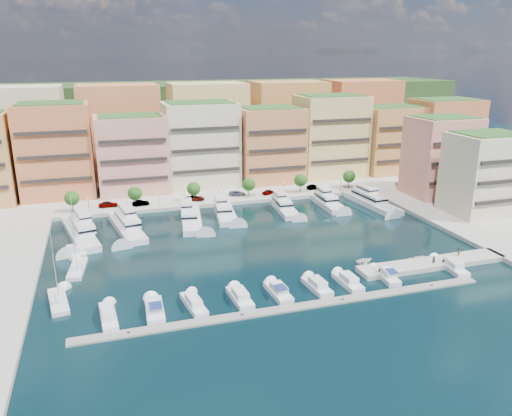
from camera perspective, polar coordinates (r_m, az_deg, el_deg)
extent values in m
plane|color=black|center=(112.05, 0.14, -4.11)|extent=(400.00, 400.00, 0.00)
cube|color=#9E998E|center=(169.49, -6.18, 3.27)|extent=(220.00, 64.00, 2.00)
cube|color=#9E998E|center=(136.97, 26.86, -2.00)|extent=(34.00, 76.00, 2.00)
cube|color=#203D19|center=(215.71, -8.73, 6.22)|extent=(240.00, 40.00, 58.00)
cube|color=gray|center=(85.50, 4.35, -11.37)|extent=(72.00, 2.20, 0.35)
cube|color=#9E998E|center=(106.98, 19.48, -6.24)|extent=(32.00, 5.00, 2.00)
cube|color=#C66742|center=(154.35, -21.89, 6.04)|extent=(20.00, 16.00, 26.00)
cube|color=black|center=(146.26, -22.10, 5.45)|extent=(18.40, 0.50, 0.90)
cube|color=#2A5120|center=(152.57, -22.46, 10.97)|extent=(17.60, 14.08, 0.80)
cube|color=tan|center=(152.46, -13.96, 5.89)|extent=(20.00, 15.00, 22.00)
cube|color=black|center=(144.87, -13.75, 5.32)|extent=(18.40, 0.50, 0.90)
cube|color=#2A5120|center=(150.70, -14.28, 10.14)|extent=(17.60, 13.20, 0.80)
cube|color=beige|center=(156.69, -6.33, 7.15)|extent=(22.00, 16.00, 25.00)
cube|color=black|center=(148.73, -5.70, 6.63)|extent=(20.24, 0.50, 0.90)
cube|color=#2A5120|center=(154.94, -6.49, 11.85)|extent=(19.36, 14.08, 0.80)
cube|color=#D88A51|center=(160.57, 1.60, 7.14)|extent=(20.00, 15.00, 23.00)
cube|color=black|center=(153.38, 2.54, 6.64)|extent=(18.40, 0.50, 0.90)
cube|color=#2A5120|center=(158.88, 1.64, 11.36)|extent=(17.60, 13.20, 0.80)
cube|color=tan|center=(170.42, 8.47, 8.07)|extent=(22.00, 16.00, 26.00)
cube|color=black|center=(163.14, 9.73, 7.60)|extent=(20.24, 0.50, 0.90)
cube|color=#2A5120|center=(168.81, 8.68, 12.56)|extent=(19.36, 14.08, 0.80)
cube|color=#D1884C|center=(179.63, 15.12, 7.48)|extent=(20.00, 15.00, 22.00)
cube|color=black|center=(173.23, 16.48, 7.02)|extent=(18.40, 0.50, 0.90)
cube|color=#2A5120|center=(178.14, 15.41, 11.09)|extent=(17.60, 13.20, 0.80)
cube|color=#C66742|center=(189.29, 20.65, 7.76)|extent=(22.00, 16.00, 24.00)
cube|color=black|center=(182.93, 22.21, 7.29)|extent=(20.24, 0.50, 0.90)
cube|color=#2A5120|center=(187.85, 21.06, 11.48)|extent=(19.36, 14.08, 0.80)
cube|color=tan|center=(154.35, 20.37, 5.45)|extent=(18.00, 14.00, 22.00)
cube|color=black|center=(148.81, 22.04, 4.85)|extent=(16.56, 0.50, 0.90)
cube|color=#2A5120|center=(152.61, 20.82, 9.63)|extent=(15.84, 12.32, 0.80)
cube|color=beige|center=(141.09, 24.70, 3.48)|extent=(18.00, 14.00, 20.00)
cube|color=black|center=(135.97, 26.70, 2.74)|extent=(16.56, 0.50, 0.90)
cube|color=#2A5120|center=(139.24, 25.24, 7.63)|extent=(15.84, 12.32, 0.80)
cube|color=beige|center=(176.82, -25.08, 7.62)|extent=(26.00, 18.00, 30.00)
cube|color=#D88A51|center=(175.35, -15.27, 8.57)|extent=(26.00, 18.00, 30.00)
cube|color=tan|center=(178.96, -5.53, 9.26)|extent=(26.00, 18.00, 30.00)
cube|color=#D1884C|center=(187.37, 3.60, 9.67)|extent=(26.00, 18.00, 30.00)
cube|color=#C66742|center=(199.97, 11.79, 9.83)|extent=(26.00, 18.00, 30.00)
cylinder|color=#473323|center=(138.68, -20.20, 0.15)|extent=(0.24, 0.24, 3.00)
sphere|color=#1B4513|center=(138.07, -20.30, 1.04)|extent=(3.80, 3.80, 3.80)
cylinder|color=#473323|center=(138.60, -13.62, 0.74)|extent=(0.24, 0.24, 3.00)
sphere|color=#1B4513|center=(138.00, -13.68, 1.63)|extent=(3.80, 3.80, 3.80)
cylinder|color=#473323|center=(140.37, -7.10, 1.31)|extent=(0.24, 0.24, 3.00)
sphere|color=#1B4513|center=(139.76, -7.14, 2.20)|extent=(3.80, 3.80, 3.80)
cylinder|color=#473323|center=(143.90, -0.83, 1.84)|extent=(0.24, 0.24, 3.00)
sphere|color=#1B4513|center=(143.31, -0.83, 2.71)|extent=(3.80, 3.80, 3.80)
cylinder|color=#473323|center=(149.07, 5.08, 2.33)|extent=(0.24, 0.24, 3.00)
sphere|color=#1B4513|center=(148.50, 5.10, 3.17)|extent=(3.80, 3.80, 3.80)
cylinder|color=#473323|center=(155.72, 10.54, 2.76)|extent=(0.24, 0.24, 3.00)
sphere|color=#1B4513|center=(155.18, 10.59, 3.56)|extent=(3.80, 3.80, 3.80)
cylinder|color=black|center=(136.14, -18.59, 0.22)|extent=(0.10, 0.10, 4.00)
sphere|color=#FFF2CC|center=(135.58, -18.67, 1.05)|extent=(0.30, 0.30, 0.30)
cylinder|color=black|center=(136.72, -11.06, 0.90)|extent=(0.10, 0.10, 4.00)
sphere|color=#FFF2CC|center=(136.16, -11.10, 1.72)|extent=(0.30, 0.30, 0.30)
cylinder|color=black|center=(139.63, -3.71, 1.53)|extent=(0.10, 0.10, 4.00)
sphere|color=#FFF2CC|center=(139.08, -3.73, 2.35)|extent=(0.30, 0.30, 0.30)
cylinder|color=black|center=(144.74, 3.23, 2.12)|extent=(0.10, 0.10, 4.00)
sphere|color=#FFF2CC|center=(144.21, 3.24, 2.90)|extent=(0.30, 0.30, 0.30)
cylinder|color=black|center=(151.82, 9.61, 2.62)|extent=(0.10, 0.10, 4.00)
sphere|color=#FFF2CC|center=(151.32, 9.65, 3.37)|extent=(0.30, 0.30, 0.30)
cube|color=silver|center=(123.32, -19.43, -2.92)|extent=(9.46, 24.87, 2.30)
cube|color=silver|center=(124.98, -19.50, -1.67)|extent=(6.45, 13.93, 1.80)
cube|color=black|center=(124.98, -19.50, -1.67)|extent=(6.52, 14.00, 0.55)
cube|color=silver|center=(126.35, -19.55, -0.70)|extent=(4.22, 7.74, 1.40)
cylinder|color=#B2B2B7|center=(127.30, -19.61, 0.18)|extent=(0.14, 0.14, 1.80)
cube|color=silver|center=(123.96, -14.54, -2.36)|extent=(8.35, 23.27, 2.30)
cube|color=silver|center=(125.47, -14.68, -1.14)|extent=(5.82, 13.01, 1.80)
cube|color=black|center=(125.47, -14.68, -1.14)|extent=(5.89, 13.08, 0.55)
cube|color=silver|center=(126.73, -14.78, -0.21)|extent=(3.87, 7.21, 1.40)
cylinder|color=#B2B2B7|center=(127.59, -14.87, 0.66)|extent=(0.14, 0.14, 1.80)
cube|color=black|center=(124.11, -14.53, -2.56)|extent=(8.40, 23.33, 0.35)
cube|color=silver|center=(126.54, -7.37, -1.53)|extent=(7.52, 21.02, 2.30)
cube|color=silver|center=(127.82, -7.57, -0.37)|extent=(5.36, 11.74, 1.80)
cube|color=black|center=(127.82, -7.57, -0.37)|extent=(5.43, 11.81, 0.55)
cube|color=silver|center=(128.90, -7.73, 0.52)|extent=(3.62, 6.50, 1.40)
cylinder|color=#B2B2B7|center=(129.63, -7.85, 1.35)|extent=(0.14, 0.14, 1.80)
cube|color=silver|center=(130.12, -3.53, -0.88)|extent=(6.67, 17.10, 2.30)
cube|color=silver|center=(131.04, -3.72, 0.19)|extent=(4.92, 9.56, 1.80)
cube|color=black|center=(131.04, -3.72, 0.19)|extent=(4.98, 9.62, 0.55)
cube|color=silver|center=(131.82, -3.87, 1.02)|extent=(3.39, 5.30, 1.40)
cylinder|color=#B2B2B7|center=(132.31, -3.99, 1.80)|extent=(0.14, 0.14, 1.80)
cube|color=silver|center=(134.62, 3.25, -0.24)|extent=(5.58, 17.19, 2.30)
cube|color=silver|center=(135.53, 3.02, 0.79)|extent=(4.19, 9.55, 1.80)
cube|color=black|center=(135.53, 3.02, 0.79)|extent=(4.26, 9.61, 0.55)
cube|color=silver|center=(136.30, 2.83, 1.59)|extent=(2.92, 5.26, 1.40)
cylinder|color=#B2B2B7|center=(136.79, 2.70, 2.35)|extent=(0.14, 0.14, 1.80)
cube|color=black|center=(134.76, 3.25, -0.42)|extent=(5.63, 17.24, 0.35)
cube|color=silver|center=(140.15, 8.26, 0.32)|extent=(5.12, 15.91, 2.30)
cube|color=silver|center=(140.93, 8.02, 1.29)|extent=(4.06, 8.79, 1.80)
cube|color=black|center=(140.93, 8.02, 1.29)|extent=(4.12, 8.86, 0.55)
cube|color=silver|center=(141.60, 7.83, 2.05)|extent=(2.91, 4.82, 1.40)
cylinder|color=#B2B2B7|center=(142.01, 7.70, 2.77)|extent=(0.14, 0.14, 1.80)
cube|color=silver|center=(143.08, 13.13, 0.39)|extent=(6.94, 22.19, 2.30)
cube|color=silver|center=(144.32, 12.75, 1.41)|extent=(5.17, 12.33, 1.80)
cube|color=black|center=(144.32, 12.75, 1.41)|extent=(5.24, 12.39, 0.55)
cube|color=silver|center=(145.35, 12.45, 2.20)|extent=(3.59, 6.79, 1.40)
cylinder|color=#B2B2B7|center=(146.05, 12.24, 2.94)|extent=(0.14, 0.14, 1.80)
cube|color=silver|center=(85.34, -16.49, -11.97)|extent=(2.95, 9.27, 1.40)
cube|color=silver|center=(84.32, -16.56, -11.35)|extent=(2.13, 4.49, 1.10)
cube|color=black|center=(86.05, -16.57, -10.92)|extent=(1.74, 0.20, 0.55)
cube|color=silver|center=(85.53, -11.49, -11.49)|extent=(3.16, 8.54, 1.40)
cube|color=silver|center=(84.54, -11.52, -10.86)|extent=(2.37, 4.13, 1.10)
cube|color=black|center=(86.15, -11.63, -10.49)|extent=(2.06, 0.17, 0.55)
cube|color=navy|center=(83.30, -11.46, -10.84)|extent=(2.09, 2.60, 0.12)
cube|color=silver|center=(86.22, -7.12, -11.01)|extent=(3.52, 8.78, 1.40)
cube|color=silver|center=(85.24, -7.10, -10.37)|extent=(2.39, 4.31, 1.10)
cube|color=black|center=(86.85, -7.30, -10.01)|extent=(1.70, 0.33, 0.55)
cube|color=silver|center=(87.75, -1.86, -10.34)|extent=(3.13, 8.25, 1.40)
cube|color=silver|center=(86.80, -1.79, -9.70)|extent=(2.30, 4.00, 1.10)
cube|color=black|center=(88.31, -2.08, -9.38)|extent=(1.91, 0.21, 0.55)
cube|color=silver|center=(89.65, 2.54, -9.71)|extent=(3.11, 8.17, 1.40)
cube|color=silver|center=(88.73, 2.64, -9.07)|extent=(2.29, 3.96, 1.10)
cube|color=black|center=(90.19, 2.28, -8.78)|extent=(1.93, 0.21, 0.55)
cube|color=navy|center=(87.58, 2.88, -9.01)|extent=(2.00, 2.51, 0.12)
cube|color=silver|center=(92.21, 6.96, -9.02)|extent=(3.23, 7.96, 1.40)
cube|color=silver|center=(91.33, 7.09, -8.39)|extent=(2.35, 3.88, 1.10)
cube|color=black|center=(92.71, 6.69, -8.13)|extent=(1.93, 0.24, 0.55)
cube|color=silver|center=(94.74, 10.42, -8.44)|extent=(2.99, 8.05, 1.40)
cube|color=silver|center=(93.87, 10.58, -7.82)|extent=(2.23, 3.90, 1.10)
cube|color=black|center=(95.24, 10.13, -7.58)|extent=(1.92, 0.18, 0.55)
cube|color=silver|center=(98.57, 14.68, -7.68)|extent=(3.27, 7.77, 1.40)
cube|color=silver|center=(97.75, 14.86, -7.07)|extent=(2.31, 3.81, 1.10)
cube|color=black|center=(99.00, 14.39, -6.87)|extent=(1.79, 0.29, 0.55)
cube|color=navy|center=(96.76, 15.19, -6.97)|extent=(1.97, 2.44, 0.12)
cube|color=silver|center=(106.63, 21.42, -6.39)|extent=(3.52, 9.07, 1.40)
cube|color=silver|center=(105.83, 21.64, -5.83)|extent=(2.47, 4.44, 1.10)
cube|color=black|center=(107.17, 21.05, -5.62)|extent=(1.87, 0.30, 0.55)
cube|color=silver|center=(113.77, -19.85, -4.75)|extent=(4.34, 7.94, 1.20)
cube|color=silver|center=(112.74, -19.91, -4.46)|extent=(2.01, 2.20, 0.60)
cylinder|color=#B2B2B7|center=(111.92, -20.19, -1.54)|extent=(0.14, 0.14, 12.00)
cylinder|color=#B2B2B7|center=(112.15, -19.95, -4.20)|extent=(0.87, 3.32, 0.10)
cube|color=silver|center=(104.75, -19.72, -6.66)|extent=(3.91, 10.22, 1.20)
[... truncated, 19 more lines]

